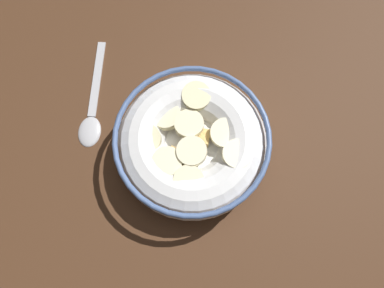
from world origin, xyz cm
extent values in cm
cube|color=#472B19|center=(0.00, 0.00, -1.00)|extent=(134.62, 134.62, 2.00)
cylinder|color=white|center=(0.00, 0.00, 0.30)|extent=(9.30, 9.30, 0.60)
torus|color=white|center=(0.00, 0.00, 2.78)|extent=(16.91, 16.91, 5.57)
torus|color=#4C6699|center=(0.00, 0.00, 5.27)|extent=(17.00, 17.00, 0.60)
cylinder|color=white|center=(0.00, 0.00, 3.11)|extent=(13.57, 13.57, 0.40)
cube|color=tan|center=(-2.80, 1.83, 3.68)|extent=(1.87, 1.91, 0.94)
cube|color=tan|center=(-3.41, 3.59, 3.83)|extent=(2.64, 2.61, 1.09)
cube|color=tan|center=(3.95, 1.24, 3.65)|extent=(2.60, 2.61, 0.92)
cube|color=#B78947|center=(3.49, -3.88, 3.76)|extent=(2.42, 2.38, 0.97)
cube|color=tan|center=(-0.67, 2.38, 3.67)|extent=(2.67, 2.66, 1.03)
cube|color=tan|center=(-0.17, -1.13, 3.85)|extent=(2.69, 2.67, 1.10)
cube|color=tan|center=(2.51, -0.59, 3.66)|extent=(2.68, 2.69, 1.06)
cube|color=#AD7F42|center=(-1.04, -5.31, 3.78)|extent=(2.67, 2.67, 0.99)
cube|color=#B78947|center=(2.30, 4.86, 3.65)|extent=(1.96, 1.94, 0.88)
cube|color=#B78947|center=(0.51, -4.68, 3.89)|extent=(2.36, 2.30, 1.06)
cube|color=#B78947|center=(-2.81, -4.74, 3.87)|extent=(2.18, 2.16, 0.91)
cylinder|color=#F9EFC6|center=(-0.98, -3.49, 4.59)|extent=(4.38, 4.31, 1.38)
cylinder|color=#F4EABC|center=(1.69, -0.52, 4.79)|extent=(3.66, 3.63, 1.13)
cylinder|color=#F4EABC|center=(-3.81, 2.42, 4.90)|extent=(4.60, 4.56, 1.40)
cylinder|color=#F9EFC6|center=(-1.25, 0.69, 5.13)|extent=(4.56, 4.58, 1.05)
cylinder|color=#F4EABC|center=(3.76, 1.22, 4.58)|extent=(3.81, 3.76, 1.27)
cylinder|color=#F4EABC|center=(-1.01, 3.49, 4.91)|extent=(3.30, 3.33, 1.03)
cylinder|color=beige|center=(4.12, -2.70, 5.09)|extent=(3.64, 3.60, 1.13)
cylinder|color=beige|center=(2.36, 4.32, 4.65)|extent=(4.48, 4.49, 1.21)
cylinder|color=#F9EFC6|center=(-3.76, -3.37, 5.05)|extent=(4.45, 4.49, 1.27)
ellipsoid|color=#B7B7BC|center=(7.96, 9.90, 0.40)|extent=(4.77, 4.38, 0.80)
cube|color=#B7B7BC|center=(14.09, 6.24, 0.18)|extent=(9.42, 6.18, 0.36)
camera|label=1|loc=(-10.26, 5.40, 42.17)|focal=34.20mm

